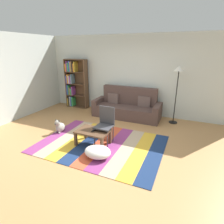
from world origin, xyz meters
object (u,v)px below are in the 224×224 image
object	(u,v)px
standing_lamp	(178,76)
tv_remote	(94,130)
pouf	(98,152)
bookshelf	(74,83)
coffee_table	(93,133)
folding_chair	(105,122)
dog	(60,127)
couch	(127,107)

from	to	relation	value
standing_lamp	tv_remote	xyz separation A→B (m)	(-1.59, -2.27, -1.08)
pouf	standing_lamp	bearing A→B (deg)	64.94
bookshelf	pouf	bearing A→B (deg)	-48.68
coffee_table	pouf	size ratio (longest dim) A/B	1.34
bookshelf	folding_chair	distance (m)	3.32
pouf	tv_remote	bearing A→B (deg)	127.08
dog	coffee_table	bearing A→B (deg)	-11.86
tv_remote	standing_lamp	bearing A→B (deg)	64.65
coffee_table	bookshelf	bearing A→B (deg)	131.76
pouf	tv_remote	xyz separation A→B (m)	(-0.33, 0.43, 0.26)
bookshelf	pouf	world-z (taller)	bookshelf
couch	tv_remote	bearing A→B (deg)	-91.65
pouf	dog	size ratio (longest dim) A/B	1.46
standing_lamp	folding_chair	size ratio (longest dim) A/B	1.95
coffee_table	tv_remote	size ratio (longest dim) A/B	5.20
bookshelf	pouf	size ratio (longest dim) A/B	3.20
pouf	couch	bearing A→B (deg)	95.71
coffee_table	couch	bearing A→B (deg)	87.63
coffee_table	standing_lamp	distance (m)	3.01
bookshelf	standing_lamp	world-z (taller)	bookshelf
coffee_table	pouf	world-z (taller)	coffee_table
coffee_table	folding_chair	distance (m)	0.40
couch	coffee_table	world-z (taller)	couch
tv_remote	pouf	bearing A→B (deg)	-43.21
tv_remote	coffee_table	bearing A→B (deg)	171.23
bookshelf	dog	bearing A→B (deg)	-65.67
coffee_table	folding_chair	size ratio (longest dim) A/B	0.87
coffee_table	folding_chair	world-z (taller)	folding_chair
pouf	tv_remote	world-z (taller)	tv_remote
folding_chair	tv_remote	bearing A→B (deg)	-86.73
coffee_table	folding_chair	xyz separation A→B (m)	(0.20, 0.27, 0.22)
bookshelf	standing_lamp	distance (m)	3.88
coffee_table	standing_lamp	xyz separation A→B (m)	(1.62, 2.26, 1.15)
tv_remote	folding_chair	bearing A→B (deg)	66.85
bookshelf	dog	world-z (taller)	bookshelf
coffee_table	dog	xyz separation A→B (m)	(-1.21, 0.25, -0.15)
coffee_table	dog	size ratio (longest dim) A/B	1.96
couch	standing_lamp	world-z (taller)	standing_lamp
standing_lamp	dog	bearing A→B (deg)	-144.69
dog	standing_lamp	world-z (taller)	standing_lamp
bookshelf	dog	xyz separation A→B (m)	(1.01, -2.23, -0.79)
couch	folding_chair	distance (m)	1.95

